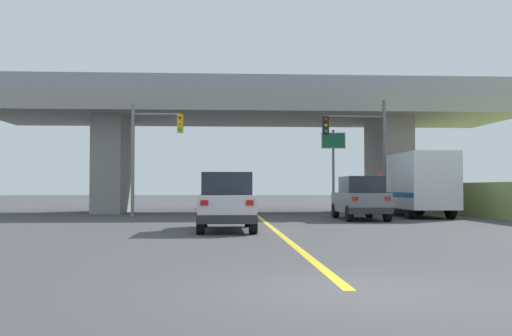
{
  "coord_description": "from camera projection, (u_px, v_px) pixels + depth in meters",
  "views": [
    {
      "loc": [
        -1.87,
        -8.67,
        1.52
      ],
      "look_at": [
        -0.42,
        16.95,
        2.35
      ],
      "focal_mm": 41.9,
      "sensor_mm": 36.0,
      "label": 1
    }
  ],
  "objects": [
    {
      "name": "overpass_bridge",
      "position": [
        253.0,
        124.0,
        36.78
      ],
      "size": [
        31.48,
        8.87,
        7.69
      ],
      "color": "gray",
      "rests_on": "ground"
    },
    {
      "name": "box_truck",
      "position": [
        417.0,
        184.0,
        30.47
      ],
      "size": [
        2.33,
        6.61,
        3.23
      ],
      "color": "red",
      "rests_on": "ground"
    },
    {
      "name": "ground",
      "position": [
        253.0,
        212.0,
        36.61
      ],
      "size": [
        160.0,
        160.0,
        0.0
      ],
      "primitive_type": "plane",
      "color": "#424244"
    },
    {
      "name": "lane_divider_stripe",
      "position": [
        275.0,
        230.0,
        21.26
      ],
      "size": [
        0.2,
        25.16,
        0.01
      ],
      "primitive_type": "cube",
      "color": "yellow",
      "rests_on": "ground"
    },
    {
      "name": "traffic_signal_nearside",
      "position": [
        364.0,
        144.0,
        30.73
      ],
      "size": [
        3.31,
        0.36,
        6.03
      ],
      "color": "#56595E",
      "rests_on": "ground"
    },
    {
      "name": "suv_lead",
      "position": [
        227.0,
        202.0,
        20.95
      ],
      "size": [
        1.96,
        4.72,
        2.02
      ],
      "color": "silver",
      "rests_on": "ground"
    },
    {
      "name": "sedan_oncoming",
      "position": [
        237.0,
        194.0,
        43.59
      ],
      "size": [
        2.01,
        4.74,
        2.02
      ],
      "color": "#2D4C33",
      "rests_on": "ground"
    },
    {
      "name": "suv_crossing",
      "position": [
        360.0,
        198.0,
        27.87
      ],
      "size": [
        1.98,
        4.56,
        2.02
      ],
      "rotation": [
        0.0,
        0.0,
        -0.01
      ],
      "color": "slate",
      "rests_on": "ground"
    },
    {
      "name": "highway_sign",
      "position": [
        333.0,
        153.0,
        34.61
      ],
      "size": [
        1.41,
        0.17,
        4.85
      ],
      "color": "slate",
      "rests_on": "ground"
    },
    {
      "name": "traffic_signal_farside",
      "position": [
        149.0,
        144.0,
        30.9
      ],
      "size": [
        2.68,
        0.36,
        5.87
      ],
      "color": "slate",
      "rests_on": "ground"
    }
  ]
}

